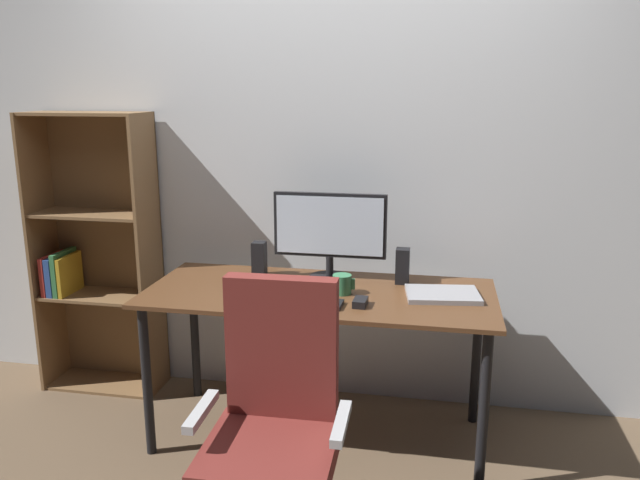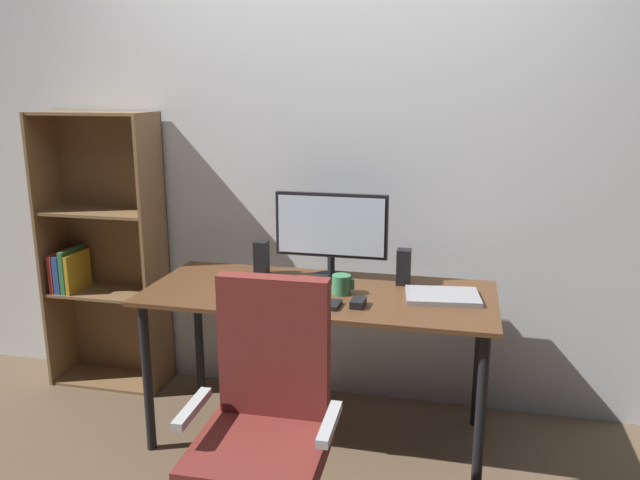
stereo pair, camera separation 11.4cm
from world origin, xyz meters
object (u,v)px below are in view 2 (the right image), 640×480
at_px(keyboard, 307,302).
at_px(mouse, 358,303).
at_px(speaker_left, 261,258).
at_px(bookshelf, 103,253).
at_px(monitor, 331,230).
at_px(speaker_right, 404,267).
at_px(laptop, 442,296).
at_px(desk, 319,309).
at_px(coffee_mug, 342,285).
at_px(office_chair, 265,439).

relative_size(keyboard, mouse, 3.02).
distance_m(keyboard, speaker_left, 0.51).
height_order(keyboard, bookshelf, bookshelf).
distance_m(monitor, speaker_right, 0.39).
height_order(laptop, speaker_left, speaker_left).
bearing_deg(keyboard, desk, 89.35).
bearing_deg(laptop, speaker_left, 161.86).
bearing_deg(keyboard, monitor, 88.95).
height_order(monitor, bookshelf, bookshelf).
bearing_deg(bookshelf, keyboard, -21.99).
distance_m(keyboard, coffee_mug, 0.21).
distance_m(monitor, speaker_left, 0.39).
bearing_deg(monitor, coffee_mug, -66.08).
bearing_deg(mouse, monitor, 120.86).
xyz_separation_m(coffee_mug, office_chair, (-0.11, -0.79, -0.33)).
bearing_deg(office_chair, coffee_mug, 80.65).
distance_m(keyboard, speaker_right, 0.54).
bearing_deg(mouse, keyboard, -170.67).
bearing_deg(mouse, coffee_mug, 126.92).
bearing_deg(monitor, speaker_left, -178.72).
relative_size(speaker_left, bookshelf, 0.11).
bearing_deg(office_chair, monitor, 87.78).
bearing_deg(speaker_left, monitor, 1.28).
bearing_deg(desk, coffee_mug, -7.16).
xyz_separation_m(mouse, speaker_left, (-0.55, 0.36, 0.07)).
xyz_separation_m(desk, mouse, (0.21, -0.16, 0.10)).
xyz_separation_m(keyboard, coffee_mug, (0.12, 0.17, 0.04)).
bearing_deg(keyboard, bookshelf, 160.13).
height_order(desk, office_chair, office_chair).
bearing_deg(speaker_left, office_chair, -71.39).
height_order(desk, coffee_mug, coffee_mug).
xyz_separation_m(mouse, bookshelf, (-1.53, 0.50, -0.01)).
distance_m(desk, bookshelf, 1.37).
relative_size(monitor, office_chair, 0.54).
distance_m(monitor, office_chair, 1.14).
xyz_separation_m(coffee_mug, speaker_right, (0.26, 0.21, 0.04)).
distance_m(speaker_left, speaker_right, 0.71).
height_order(laptop, speaker_right, speaker_right).
xyz_separation_m(laptop, office_chair, (-0.56, -0.83, -0.29)).
xyz_separation_m(desk, office_chair, (-0.00, -0.81, -0.20)).
bearing_deg(monitor, laptop, -18.10).
height_order(office_chair, bookshelf, bookshelf).
bearing_deg(coffee_mug, monitor, 113.92).
xyz_separation_m(monitor, coffee_mug, (0.10, -0.22, -0.20)).
relative_size(laptop, speaker_left, 1.88).
height_order(monitor, mouse, monitor).
relative_size(coffee_mug, speaker_right, 0.60).
relative_size(desk, speaker_left, 9.40).
height_order(desk, monitor, monitor).
height_order(mouse, speaker_right, speaker_right).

